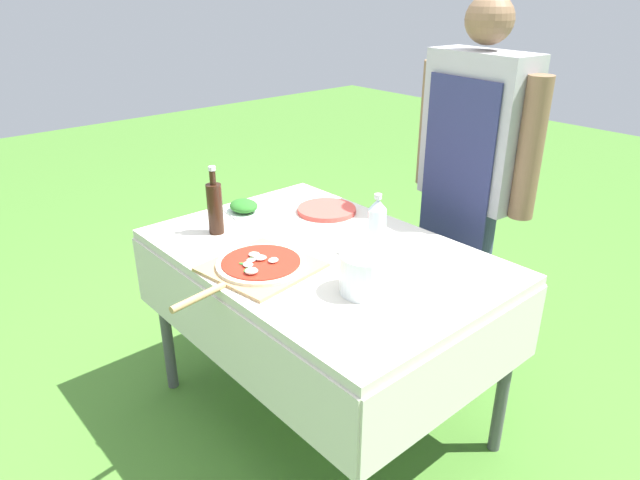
% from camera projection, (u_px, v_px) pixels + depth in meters
% --- Properties ---
extents(ground_plane, '(12.00, 12.00, 0.00)m').
position_uv_depth(ground_plane, '(322.00, 414.00, 2.43)').
color(ground_plane, '#477A2D').
extents(prep_table, '(1.31, 0.90, 0.77)m').
position_uv_depth(prep_table, '(322.00, 272.00, 2.14)').
color(prep_table, beige).
rests_on(prep_table, ground).
extents(person_cook, '(0.61, 0.24, 1.64)m').
position_uv_depth(person_cook, '(472.00, 166.00, 2.40)').
color(person_cook, '#333D56').
rests_on(person_cook, ground).
extents(pizza_on_peel, '(0.38, 0.57, 0.05)m').
position_uv_depth(pizza_on_peel, '(259.00, 266.00, 1.96)').
color(pizza_on_peel, tan).
rests_on(pizza_on_peel, prep_table).
extents(oil_bottle, '(0.06, 0.06, 0.27)m').
position_uv_depth(oil_bottle, '(215.00, 207.00, 2.22)').
color(oil_bottle, black).
rests_on(oil_bottle, prep_table).
extents(water_bottle, '(0.07, 0.07, 0.23)m').
position_uv_depth(water_bottle, '(377.00, 226.00, 2.04)').
color(water_bottle, silver).
rests_on(water_bottle, prep_table).
extents(herb_container, '(0.18, 0.16, 0.06)m').
position_uv_depth(herb_container, '(244.00, 207.00, 2.45)').
color(herb_container, silver).
rests_on(herb_container, prep_table).
extents(mixing_tub, '(0.16, 0.16, 0.13)m').
position_uv_depth(mixing_tub, '(365.00, 273.00, 1.80)').
color(mixing_tub, silver).
rests_on(mixing_tub, prep_table).
extents(plate_stack, '(0.25, 0.25, 0.02)m').
position_uv_depth(plate_stack, '(327.00, 210.00, 2.46)').
color(plate_stack, '#DB4C42').
rests_on(plate_stack, prep_table).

